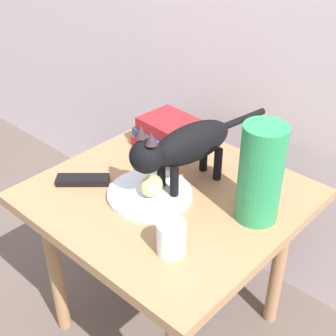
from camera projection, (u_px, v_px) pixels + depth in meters
ground_plane at (168, 321)px, 1.61m from camera, size 6.00×6.00×0.00m
side_table at (168, 213)px, 1.36m from camera, size 0.69×0.66×0.54m
plate at (150, 194)px, 1.29m from camera, size 0.23×0.23×0.01m
bread_roll at (152, 186)px, 1.27m from camera, size 0.09×0.10×0.05m
cat at (183, 146)px, 1.26m from camera, size 0.13×0.48×0.23m
book_stack at (166, 133)px, 1.50m from camera, size 0.19×0.18×0.10m
green_vase at (261, 174)px, 1.15m from camera, size 0.11×0.11×0.26m
candle_jar at (171, 240)px, 1.09m from camera, size 0.07×0.07×0.08m
tv_remote at (83, 180)px, 1.35m from camera, size 0.14×0.13×0.02m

